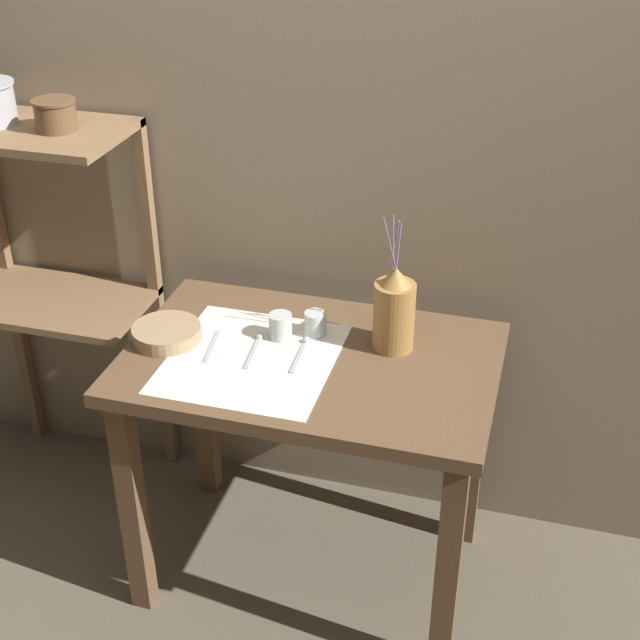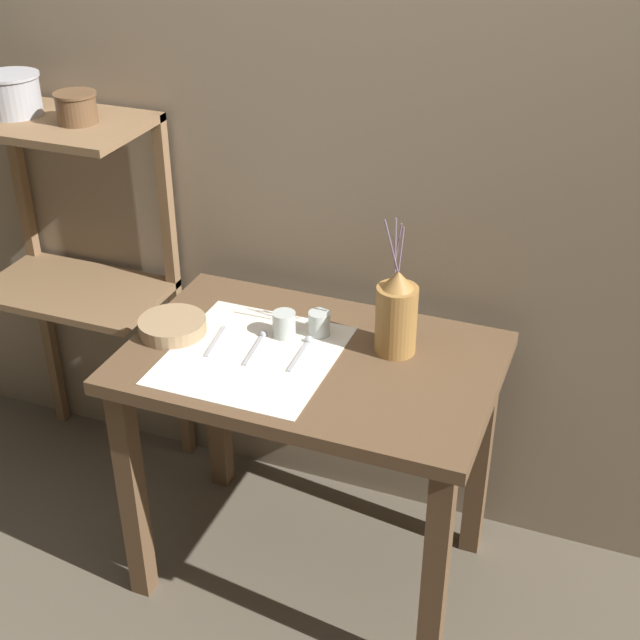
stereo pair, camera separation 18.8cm
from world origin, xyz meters
The scene contains 14 objects.
ground_plane centered at (0.00, 0.00, 0.00)m, with size 12.00×12.00×0.00m, color brown.
stone_wall_back centered at (0.00, 0.44, 1.20)m, with size 7.00×0.06×2.40m.
wooden_table centered at (0.00, 0.00, 0.66)m, with size 1.01×0.66×0.79m.
wooden_shelf_unit centered at (-0.91, 0.25, 0.90)m, with size 0.59×0.36×1.28m.
linen_cloth centered at (-0.15, -0.05, 0.79)m, with size 0.44×0.47×0.00m.
pitcher_with_flowers centered at (0.20, 0.11, 0.90)m, with size 0.11×0.11×0.40m.
wooden_bowl centered at (-0.41, -0.03, 0.81)m, with size 0.19×0.19×0.04m.
glass_tumbler_near centered at (-0.11, 0.07, 0.83)m, with size 0.07×0.07×0.07m.
glass_tumbler_far centered at (-0.02, 0.11, 0.83)m, with size 0.06×0.06×0.07m.
knife_center centered at (-0.27, -0.03, 0.79)m, with size 0.04×0.16×0.00m.
spoon_inner centered at (-0.16, 0.02, 0.80)m, with size 0.03×0.17×0.02m.
spoon_outer centered at (-0.03, 0.03, 0.80)m, with size 0.02×0.17×0.02m.
metal_pot_large centered at (-1.03, 0.21, 1.35)m, with size 0.17×0.17×0.12m.
metal_pot_small centered at (-0.81, 0.21, 1.33)m, with size 0.12×0.12×0.09m.
Camera 2 is at (0.76, -1.89, 2.10)m, focal length 50.00 mm.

